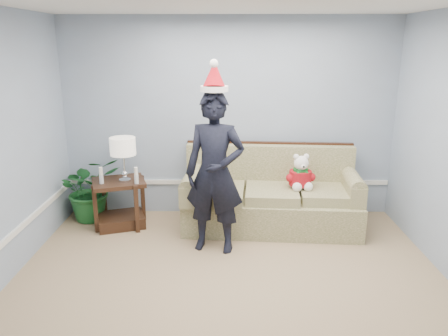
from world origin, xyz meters
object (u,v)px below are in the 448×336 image
sofa (271,198)px  table_lamp (123,148)px  side_table (120,208)px  man (215,173)px  teddy_bear (300,176)px  houseplant (90,189)px

sofa → table_lamp: table_lamp is taller
side_table → man: 1.59m
table_lamp → man: size_ratio=0.31×
table_lamp → teddy_bear: table_lamp is taller
side_table → table_lamp: 0.83m
table_lamp → teddy_bear: 2.28m
sofa → table_lamp: (-1.89, -0.09, 0.70)m
houseplant → man: bearing=-27.2°
table_lamp → teddy_bear: bearing=-0.6°
table_lamp → houseplant: table_lamp is taller
table_lamp → houseplant: size_ratio=0.66×
table_lamp → teddy_bear: (2.25, -0.03, -0.35)m
side_table → teddy_bear: size_ratio=1.73×
houseplant → table_lamp: bearing=-26.1°
table_lamp → man: 1.34m
sofa → houseplant: bearing=179.8°
man → teddy_bear: 1.25m
man → teddy_bear: man is taller
side_table → houseplant: 0.54m
man → teddy_bear: bearing=40.1°
teddy_bear → man: bearing=-158.3°
side_table → table_lamp: size_ratio=1.38×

